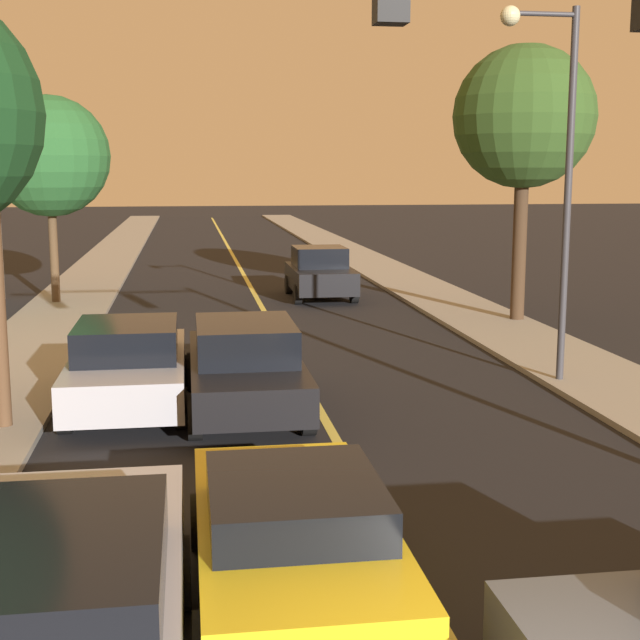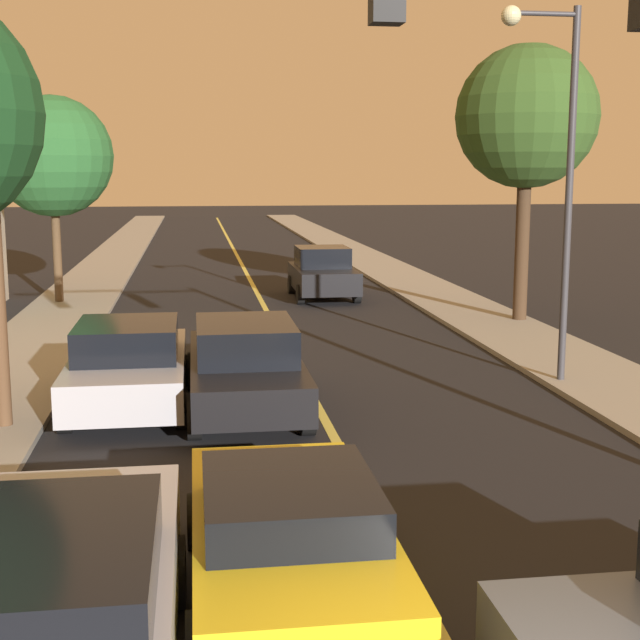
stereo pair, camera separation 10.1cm
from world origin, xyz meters
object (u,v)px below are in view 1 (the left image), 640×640
car_outer_lane_front (52,620)px  tree_right_near (524,118)px  car_near_lane_second (245,365)px  car_far_oncoming (320,273)px  car_outer_lane_second (128,365)px  car_near_lane_front (293,535)px  tree_left_far (49,157)px  streetlamp_right (553,146)px

car_outer_lane_front → tree_right_near: 19.70m
car_near_lane_second → car_far_oncoming: bearing=76.2°
car_outer_lane_second → car_far_oncoming: bearing=67.7°
car_near_lane_front → tree_right_near: size_ratio=0.59×
tree_right_near → car_outer_lane_front: bearing=-121.0°
car_outer_lane_second → tree_right_near: size_ratio=0.65×
car_far_oncoming → tree_left_far: tree_left_far is taller
car_outer_lane_front → car_outer_lane_second: car_outer_lane_front is taller
car_near_lane_second → streetlamp_right: bearing=10.3°
car_far_oncoming → streetlamp_right: 13.16m
car_far_oncoming → tree_right_near: (4.58, -5.53, 4.63)m
tree_right_near → car_near_lane_second: bearing=-134.9°
tree_left_far → streetlamp_right: bearing=-48.2°
streetlamp_right → tree_right_near: 7.21m
car_outer_lane_second → car_near_lane_second: bearing=-15.2°
car_near_lane_front → streetlamp_right: size_ratio=0.62×
car_near_lane_front → car_far_oncoming: size_ratio=1.08×
car_near_lane_second → car_outer_lane_second: bearing=164.8°
car_outer_lane_front → tree_left_far: bearing=97.8°
car_outer_lane_front → car_outer_lane_second: size_ratio=1.11×
car_far_oncoming → streetlamp_right: streetlamp_right is taller
car_outer_lane_front → streetlamp_right: bearing=50.8°
car_near_lane_second → car_outer_lane_second: (-1.99, 0.54, -0.05)m
car_outer_lane_second → streetlamp_right: streetlamp_right is taller
car_far_oncoming → tree_left_far: 9.04m
car_outer_lane_front → tree_left_far: tree_left_far is taller
car_outer_lane_front → tree_right_near: tree_right_near is taller
car_near_lane_front → tree_left_far: tree_left_far is taller
car_far_oncoming → car_near_lane_second: bearing=76.2°
car_outer_lane_second → tree_right_near: 13.16m
car_outer_lane_second → car_far_oncoming: size_ratio=1.18×
streetlamp_right → tree_left_far: streetlamp_right is taller
car_outer_lane_front → streetlamp_right: (7.79, 9.56, 3.72)m
car_far_oncoming → streetlamp_right: (2.50, -12.38, 3.72)m
car_near_lane_front → tree_right_near: (7.88, 14.80, 4.77)m
car_outer_lane_front → streetlamp_right: 12.88m
car_near_lane_front → car_outer_lane_front: car_outer_lane_front is taller
car_outer_lane_second → car_near_lane_front: bearing=-75.0°
car_outer_lane_front → car_near_lane_front: bearing=38.9°
car_near_lane_second → car_outer_lane_front: (-1.99, -8.51, -0.00)m
car_near_lane_second → tree_right_near: 12.07m
car_near_lane_second → tree_right_near: bearing=45.1°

